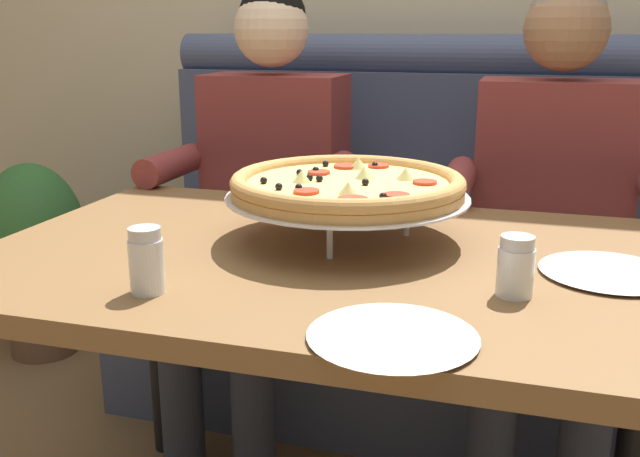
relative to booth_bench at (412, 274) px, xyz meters
The scene contains 10 objects.
booth_bench is the anchor object (origin of this frame).
dining_table 0.93m from the booth_bench, 90.00° to the right, with size 1.34×0.85×0.74m.
diner_left 0.57m from the booth_bench, 145.79° to the right, with size 0.54×0.64×1.27m.
diner_right 0.57m from the booth_bench, 34.21° to the right, with size 0.54×0.64×1.27m.
pizza 0.92m from the booth_bench, 90.53° to the right, with size 0.48×0.48×0.14m.
shaker_parmesan 1.14m from the booth_bench, 72.76° to the right, with size 0.06×0.06×0.10m.
shaker_oregano 1.26m from the booth_bench, 101.33° to the right, with size 0.05×0.05×0.11m.
plate_near_left 1.30m from the booth_bench, 82.28° to the right, with size 0.23×0.23×0.02m.
plate_near_right 1.06m from the booth_bench, 61.88° to the right, with size 0.23×0.23×0.02m.
potted_plant 1.33m from the booth_bench, behind, with size 0.36×0.36×0.70m.
Camera 1 is at (0.33, -1.22, 1.15)m, focal length 39.83 mm.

